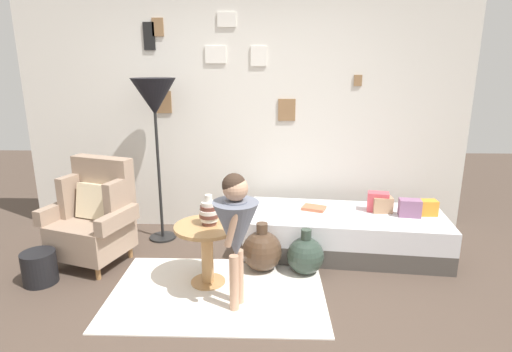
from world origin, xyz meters
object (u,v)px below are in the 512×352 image
at_px(daybed, 344,233).
at_px(book_on_daybed, 314,208).
at_px(side_table, 207,243).
at_px(floor_lamp, 154,102).
at_px(demijohn_far, 305,255).
at_px(armchair, 95,217).
at_px(vase_striped, 209,212).
at_px(demijohn_near, 262,251).
at_px(magazine_basket, 40,267).
at_px(person_child, 236,225).

bearing_deg(daybed, book_on_daybed, 160.24).
relative_size(side_table, floor_lamp, 0.32).
height_order(side_table, floor_lamp, floor_lamp).
bearing_deg(demijohn_far, armchair, 174.55).
distance_m(vase_striped, demijohn_near, 0.66).
xyz_separation_m(floor_lamp, book_on_daybed, (1.58, -0.16, -1.03)).
bearing_deg(vase_striped, book_on_daybed, 38.12).
bearing_deg(demijohn_near, side_table, -150.36).
relative_size(side_table, book_on_daybed, 2.42).
bearing_deg(armchair, side_table, -19.79).
relative_size(daybed, book_on_daybed, 8.97).
distance_m(side_table, demijohn_far, 0.89).
xyz_separation_m(side_table, vase_striped, (0.02, 0.03, 0.26)).
distance_m(demijohn_near, demijohn_far, 0.39).
xyz_separation_m(demijohn_near, magazine_basket, (-1.88, -0.29, -0.05)).
bearing_deg(demijohn_near, magazine_basket, -171.20).
xyz_separation_m(book_on_daybed, demijohn_near, (-0.51, -0.51, -0.23)).
xyz_separation_m(side_table, book_on_daybed, (0.96, 0.77, 0.04)).
bearing_deg(daybed, vase_striped, -152.87).
distance_m(daybed, demijohn_near, 0.90).
bearing_deg(book_on_daybed, vase_striped, -141.88).
xyz_separation_m(vase_striped, person_child, (0.25, -0.37, 0.04)).
bearing_deg(side_table, armchair, 160.21).
xyz_separation_m(daybed, floor_lamp, (-1.88, 0.27, 1.25)).
bearing_deg(magazine_basket, demijohn_near, 8.80).
bearing_deg(person_child, floor_lamp, 125.01).
relative_size(armchair, magazine_basket, 3.46).
xyz_separation_m(vase_striped, floor_lamp, (-0.64, 0.90, 0.82)).
bearing_deg(daybed, person_child, -134.37).
height_order(floor_lamp, magazine_basket, floor_lamp).
relative_size(side_table, person_child, 0.50).
distance_m(vase_striped, magazine_basket, 1.53).
height_order(side_table, magazine_basket, side_table).
bearing_deg(book_on_daybed, daybed, -19.76).
xyz_separation_m(daybed, demijohn_far, (-0.42, -0.45, -0.03)).
distance_m(vase_striped, book_on_daybed, 1.22).
distance_m(armchair, person_child, 1.57).
height_order(book_on_daybed, demijohn_near, demijohn_near).
height_order(floor_lamp, demijohn_far, floor_lamp).
relative_size(side_table, vase_striped, 2.09).
distance_m(armchair, daybed, 2.38).
relative_size(armchair, floor_lamp, 0.58).
height_order(vase_striped, demijohn_far, vase_striped).
xyz_separation_m(vase_striped, magazine_basket, (-1.45, -0.06, -0.49)).
height_order(side_table, book_on_daybed, side_table).
height_order(vase_striped, demijohn_near, vase_striped).
relative_size(armchair, demijohn_far, 2.34).
height_order(vase_striped, book_on_daybed, vase_striped).
bearing_deg(daybed, demijohn_far, -132.81).
bearing_deg(person_child, demijohn_near, 73.30).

